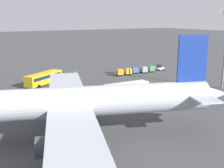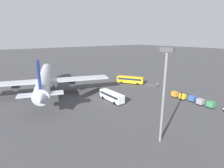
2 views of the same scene
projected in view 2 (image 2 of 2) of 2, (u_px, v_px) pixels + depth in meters
The scene contains 11 objects.
ground_plane at pixel (150, 85), 77.97m from camera, with size 600.00×600.00×0.00m, color #424244.
airplane at pixel (45, 79), 64.89m from camera, with size 52.24×46.26×15.01m.
shuttle_bus_near at pixel (130, 79), 79.81m from camera, with size 11.55×8.89×3.20m.
shuttle_bus_far at pixel (112, 96), 58.06m from camera, with size 10.62×3.08×3.04m.
worker_person at pixel (157, 85), 74.67m from camera, with size 0.38×0.38×1.74m.
cargo_cart_green at pixel (211, 104), 52.34m from camera, with size 2.20×1.93×2.06m.
cargo_cart_grey at pixel (200, 101), 54.55m from camera, with size 2.20×1.93×2.06m.
cargo_cart_blue at pixel (192, 98), 57.40m from camera, with size 2.20×1.93×2.06m.
cargo_cart_yellow at pixel (183, 96), 59.29m from camera, with size 2.20×1.93×2.06m.
cargo_cart_orange at pixel (175, 94), 61.68m from camera, with size 2.20×1.93×2.06m.
light_pole at pixel (164, 88), 32.89m from camera, with size 2.80×0.70×18.91m.
Camera 2 is at (-49.41, 59.21, 20.73)m, focal length 28.00 mm.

